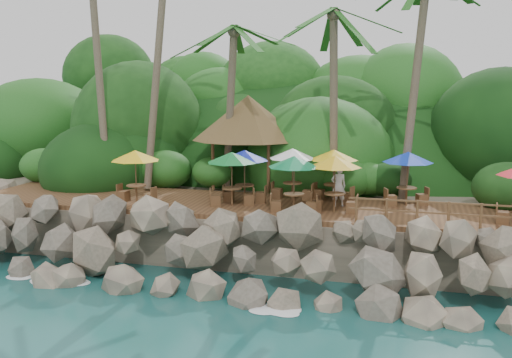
# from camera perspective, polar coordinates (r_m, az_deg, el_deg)

# --- Properties ---
(ground) EXTENTS (140.00, 140.00, 0.00)m
(ground) POSITION_cam_1_polar(r_m,az_deg,el_deg) (20.71, -4.48, -12.01)
(ground) COLOR #19514F
(ground) RESTS_ON ground
(land_base) EXTENTS (32.00, 25.20, 2.10)m
(land_base) POSITION_cam_1_polar(r_m,az_deg,el_deg) (35.35, 4.28, -1.17)
(land_base) COLOR gray
(land_base) RESTS_ON ground
(jungle_hill) EXTENTS (44.80, 28.00, 15.40)m
(jungle_hill) POSITION_cam_1_polar(r_m,az_deg,el_deg) (42.81, 6.19, -0.75)
(jungle_hill) COLOR #143811
(jungle_hill) RESTS_ON ground
(seawall) EXTENTS (29.00, 4.00, 2.30)m
(seawall) POSITION_cam_1_polar(r_m,az_deg,el_deg) (22.12, -2.76, -7.42)
(seawall) COLOR gray
(seawall) RESTS_ON ground
(terrace) EXTENTS (26.00, 5.00, 0.20)m
(terrace) POSITION_cam_1_polar(r_m,az_deg,el_deg) (25.57, -0.00, -2.65)
(terrace) COLOR brown
(terrace) RESTS_ON land_base
(jungle_foliage) EXTENTS (44.00, 16.00, 12.00)m
(jungle_foliage) POSITION_cam_1_polar(r_m,az_deg,el_deg) (34.60, 3.94, -3.17)
(jungle_foliage) COLOR #143811
(jungle_foliage) RESTS_ON ground
(foam_line) EXTENTS (25.20, 0.80, 0.06)m
(foam_line) POSITION_cam_1_polar(r_m,az_deg,el_deg) (20.97, -4.20, -11.65)
(foam_line) COLOR white
(foam_line) RESTS_ON ground
(palapa) EXTENTS (5.65, 5.65, 4.60)m
(palapa) POSITION_cam_1_polar(r_m,az_deg,el_deg) (29.34, -0.76, 6.00)
(palapa) COLOR brown
(palapa) RESTS_ON ground
(dining_clusters) EXTENTS (17.86, 4.78, 2.32)m
(dining_clusters) POSITION_cam_1_polar(r_m,az_deg,el_deg) (24.69, 5.00, 1.65)
(dining_clusters) COLOR brown
(dining_clusters) RESTS_ON terrace
(railing) EXTENTS (8.30, 0.10, 1.00)m
(railing) POSITION_cam_1_polar(r_m,az_deg,el_deg) (22.33, 19.64, -3.15)
(railing) COLOR brown
(railing) RESTS_ON terrace
(waiter) EXTENTS (0.75, 0.62, 1.76)m
(waiter) POSITION_cam_1_polar(r_m,az_deg,el_deg) (25.08, 8.02, -0.71)
(waiter) COLOR white
(waiter) RESTS_ON terrace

